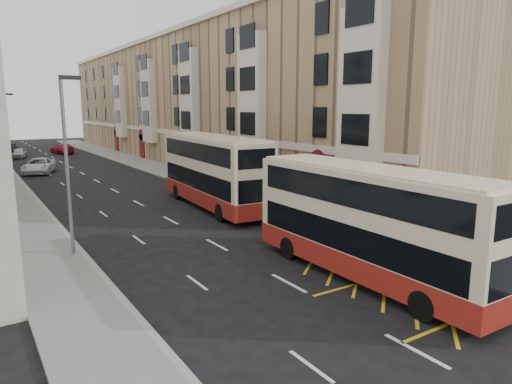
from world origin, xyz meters
TOP-DOWN VIEW (x-y plane):
  - ground at (0.00, 0.00)m, footprint 200.00×200.00m
  - pavement_right at (8.00, 30.00)m, footprint 4.00×120.00m
  - pavement_left at (-7.50, 30.00)m, footprint 3.00×120.00m
  - kerb_right at (6.00, 30.00)m, footprint 0.25×120.00m
  - kerb_left at (-6.00, 30.00)m, footprint 0.25×120.00m
  - road_markings at (0.00, 45.00)m, footprint 10.00×110.00m
  - terrace_right at (14.88, 45.38)m, footprint 10.75×79.00m
  - guard_railing at (6.25, 5.75)m, footprint 0.06×6.56m
  - street_lamp_near at (-6.35, 12.00)m, footprint 0.93×0.18m
  - street_lamp_far at (-6.35, 42.00)m, footprint 0.93×0.18m
  - double_decker_front at (2.91, 2.72)m, footprint 2.69×11.35m
  - double_decker_rear at (3.96, 17.90)m, footprint 3.64×12.42m
  - pedestrian_near at (7.20, 0.13)m, footprint 0.66×0.45m
  - pedestrian_mid at (9.45, 0.63)m, footprint 0.87×0.72m
  - pedestrian_far at (6.60, 2.31)m, footprint 0.96×0.61m
  - white_van at (-3.72, 42.43)m, footprint 4.37×6.21m
  - car_silver at (-3.89, 59.66)m, footprint 2.40×4.21m
  - car_dark at (-4.19, 68.85)m, footprint 2.02×4.30m
  - car_red at (2.20, 63.14)m, footprint 2.98×5.47m

SIDE VIEW (x-z plane):
  - ground at x=0.00m, z-range 0.00..0.00m
  - road_markings at x=0.00m, z-range 0.00..0.01m
  - pavement_right at x=8.00m, z-range 0.00..0.15m
  - pavement_left at x=-7.50m, z-range 0.00..0.15m
  - kerb_right at x=6.00m, z-range 0.00..0.15m
  - kerb_left at x=-6.00m, z-range 0.00..0.15m
  - car_silver at x=-3.89m, z-range 0.00..1.35m
  - car_dark at x=-4.19m, z-range 0.00..1.36m
  - car_red at x=2.20m, z-range 0.00..1.50m
  - white_van at x=-3.72m, z-range 0.00..1.57m
  - guard_railing at x=6.25m, z-range 0.35..1.36m
  - pedestrian_far at x=6.60m, z-range 0.15..1.68m
  - pedestrian_mid at x=9.45m, z-range 0.15..1.77m
  - pedestrian_near at x=7.20m, z-range 0.15..1.89m
  - double_decker_front at x=2.91m, z-range 0.04..4.56m
  - double_decker_rear at x=3.96m, z-range 0.05..4.94m
  - street_lamp_near at x=-6.35m, z-range 0.64..8.64m
  - street_lamp_far at x=-6.35m, z-range 0.64..8.64m
  - terrace_right at x=14.88m, z-range -0.10..15.15m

